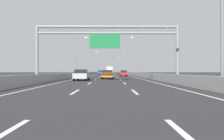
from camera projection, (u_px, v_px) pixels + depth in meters
The scene contains 55 objects.
ground_plane at pixel (110, 74), 100.52m from camera, with size 260.00×260.00×0.00m, color #2D2D30.
lane_dash_left_1 at pixel (75, 92), 13.01m from camera, with size 0.16×3.00×0.01m, color white.
lane_dash_left_2 at pixel (90, 83), 22.01m from camera, with size 0.16×3.00×0.01m, color white.
lane_dash_left_3 at pixel (96, 80), 31.01m from camera, with size 0.16×3.00×0.01m, color white.
lane_dash_left_4 at pixel (99, 78), 40.01m from camera, with size 0.16×3.00×0.01m, color white.
lane_dash_left_5 at pixel (101, 77), 49.01m from camera, with size 0.16×3.00×0.01m, color white.
lane_dash_left_6 at pixel (102, 76), 58.01m from camera, with size 0.16×3.00×0.01m, color white.
lane_dash_left_7 at pixel (104, 75), 67.01m from camera, with size 0.16×3.00×0.01m, color white.
lane_dash_left_8 at pixel (104, 75), 76.01m from camera, with size 0.16×3.00×0.01m, color white.
lane_dash_left_9 at pixel (105, 74), 85.01m from camera, with size 0.16×3.00×0.01m, color white.
lane_dash_left_10 at pixel (105, 74), 94.01m from camera, with size 0.16×3.00×0.01m, color white.
lane_dash_left_11 at pixel (106, 74), 103.01m from camera, with size 0.16×3.00×0.01m, color white.
lane_dash_left_12 at pixel (106, 73), 112.01m from camera, with size 0.16×3.00×0.01m, color white.
lane_dash_left_13 at pixel (107, 73), 121.00m from camera, with size 0.16×3.00×0.01m, color white.
lane_dash_left_14 at pixel (107, 73), 130.00m from camera, with size 0.16×3.00×0.01m, color white.
lane_dash_left_15 at pixel (107, 73), 139.00m from camera, with size 0.16×3.00×0.01m, color white.
lane_dash_left_16 at pixel (107, 73), 148.00m from camera, with size 0.16×3.00×0.01m, color white.
lane_dash_left_17 at pixel (107, 73), 157.00m from camera, with size 0.16×3.00×0.01m, color white.
lane_dash_right_0 at pixel (188, 138), 4.04m from camera, with size 0.16×3.00×0.01m, color white.
lane_dash_right_1 at pixel (134, 92), 13.04m from camera, with size 0.16×3.00×0.01m, color white.
lane_dash_right_2 at pixel (125, 83), 22.04m from camera, with size 0.16×3.00×0.01m, color white.
lane_dash_right_3 at pixel (120, 80), 31.04m from camera, with size 0.16×3.00×0.01m, color white.
lane_dash_right_4 at pixel (118, 78), 40.04m from camera, with size 0.16×3.00×0.01m, color white.
lane_dash_right_5 at pixel (117, 77), 49.04m from camera, with size 0.16×3.00×0.01m, color white.
lane_dash_right_6 at pixel (116, 76), 58.04m from camera, with size 0.16×3.00×0.01m, color white.
lane_dash_right_7 at pixel (115, 75), 67.04m from camera, with size 0.16×3.00×0.01m, color white.
lane_dash_right_8 at pixel (114, 75), 76.03m from camera, with size 0.16×3.00×0.01m, color white.
lane_dash_right_9 at pixel (114, 74), 85.03m from camera, with size 0.16×3.00×0.01m, color white.
lane_dash_right_10 at pixel (114, 74), 94.03m from camera, with size 0.16×3.00×0.01m, color white.
lane_dash_right_11 at pixel (113, 74), 103.03m from camera, with size 0.16×3.00×0.01m, color white.
lane_dash_right_12 at pixel (113, 73), 112.03m from camera, with size 0.16×3.00×0.01m, color white.
lane_dash_right_13 at pixel (113, 73), 121.03m from camera, with size 0.16×3.00×0.01m, color white.
lane_dash_right_14 at pixel (113, 73), 130.03m from camera, with size 0.16×3.00×0.01m, color white.
lane_dash_right_15 at pixel (113, 73), 139.03m from camera, with size 0.16×3.00×0.01m, color white.
lane_dash_right_16 at pixel (112, 73), 148.03m from camera, with size 0.16×3.00×0.01m, color white.
lane_dash_right_17 at pixel (112, 73), 157.03m from camera, with size 0.16×3.00×0.01m, color white.
edge_line_left at pixel (97, 74), 88.48m from camera, with size 0.16×176.00×0.01m, color white.
edge_line_right at pixel (122, 74), 88.56m from camera, with size 0.16×176.00×0.01m, color white.
barrier_left at pixel (96, 73), 110.47m from camera, with size 0.45×220.00×0.95m.
barrier_right at pixel (123, 73), 110.58m from camera, with size 0.45×220.00×0.95m.
sign_gantry at pixel (107, 39), 23.85m from camera, with size 16.00×0.36×6.36m.
streetlamp_right_near at pixel (219, 8), 14.14m from camera, with size 2.58×0.28×9.50m.
streetlamp_left_mid at pixel (78, 54), 50.97m from camera, with size 2.58×0.28×9.50m.
streetlamp_right_mid at pixel (140, 54), 51.09m from camera, with size 2.58×0.28×9.50m.
streetlamp_left_far at pixel (91, 61), 87.92m from camera, with size 2.58×0.28×9.50m.
streetlamp_right_far at pixel (128, 61), 88.04m from camera, with size 2.58×0.28×9.50m.
streetlamp_left_distant at pixel (97, 64), 124.87m from camera, with size 2.58×0.28×9.50m.
streetlamp_right_distant at pixel (123, 64), 124.99m from camera, with size 2.58×0.28×9.50m.
silver_car at pixel (82, 75), 28.53m from camera, with size 1.78×4.11×1.47m.
blue_car at pixel (100, 72), 81.03m from camera, with size 1.85×4.43×1.48m.
orange_car at pixel (107, 74), 35.26m from camera, with size 1.88×4.44×1.44m.
red_car at pixel (123, 73), 53.42m from camera, with size 1.76×4.26×1.43m.
green_car at pixel (102, 72), 105.52m from camera, with size 1.88×4.63×1.41m.
black_car at pixel (104, 72), 118.99m from camera, with size 1.83×4.30×1.55m.
box_truck at pixel (110, 70), 91.76m from camera, with size 2.47×8.48×3.12m.
Camera 1 is at (0.33, -0.53, 1.27)m, focal length 34.44 mm.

